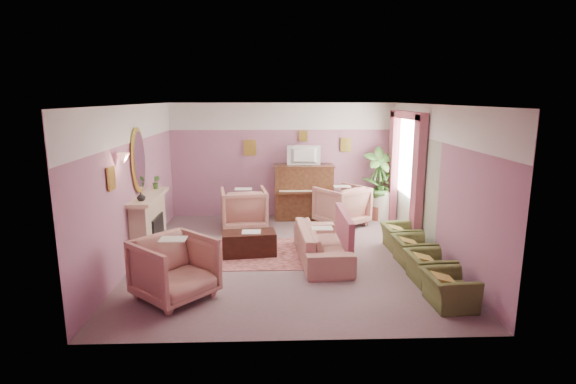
{
  "coord_description": "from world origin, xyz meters",
  "views": [
    {
      "loc": [
        -0.26,
        -8.01,
        2.93
      ],
      "look_at": [
        0.04,
        0.4,
        1.15
      ],
      "focal_mm": 28.0,
      "sensor_mm": 36.0,
      "label": 1
    }
  ],
  "objects_px": {
    "piano": "(304,192)",
    "olive_chair_c": "(413,247)",
    "television": "(304,154)",
    "floral_armchair_right": "(342,203)",
    "floral_armchair_front": "(175,265)",
    "olive_chair_b": "(429,263)",
    "olive_chair_a": "(449,284)",
    "olive_chair_d": "(400,233)",
    "coffee_table": "(249,244)",
    "side_table": "(381,205)",
    "floral_armchair_left": "(244,206)",
    "sofa": "(322,237)"
  },
  "relations": [
    {
      "from": "coffee_table",
      "to": "olive_chair_c",
      "type": "xyz_separation_m",
      "value": [
        2.95,
        -0.57,
        0.1
      ]
    },
    {
      "from": "sofa",
      "to": "side_table",
      "type": "relative_size",
      "value": 2.97
    },
    {
      "from": "floral_armchair_left",
      "to": "television",
      "type": "bearing_deg",
      "value": 28.83
    },
    {
      "from": "sofa",
      "to": "floral_armchair_right",
      "type": "xyz_separation_m",
      "value": [
        0.71,
        2.27,
        0.09
      ]
    },
    {
      "from": "sofa",
      "to": "olive_chair_a",
      "type": "distance_m",
      "value": 2.51
    },
    {
      "from": "television",
      "to": "side_table",
      "type": "distance_m",
      "value": 2.27
    },
    {
      "from": "olive_chair_b",
      "to": "side_table",
      "type": "height_order",
      "value": "side_table"
    },
    {
      "from": "olive_chair_c",
      "to": "side_table",
      "type": "height_order",
      "value": "side_table"
    },
    {
      "from": "coffee_table",
      "to": "sofa",
      "type": "xyz_separation_m",
      "value": [
        1.35,
        -0.28,
        0.2
      ]
    },
    {
      "from": "olive_chair_c",
      "to": "olive_chair_b",
      "type": "bearing_deg",
      "value": -90.0
    },
    {
      "from": "television",
      "to": "olive_chair_d",
      "type": "relative_size",
      "value": 1.07
    },
    {
      "from": "sofa",
      "to": "olive_chair_d",
      "type": "distance_m",
      "value": 1.69
    },
    {
      "from": "olive_chair_a",
      "to": "olive_chair_d",
      "type": "height_order",
      "value": "same"
    },
    {
      "from": "floral_armchair_front",
      "to": "olive_chair_c",
      "type": "relative_size",
      "value": 1.38
    },
    {
      "from": "floral_armchair_front",
      "to": "olive_chair_d",
      "type": "bearing_deg",
      "value": 27.84
    },
    {
      "from": "floral_armchair_left",
      "to": "olive_chair_c",
      "type": "height_order",
      "value": "floral_armchair_left"
    },
    {
      "from": "coffee_table",
      "to": "floral_armchair_left",
      "type": "relative_size",
      "value": 0.97
    },
    {
      "from": "sofa",
      "to": "olive_chair_b",
      "type": "distance_m",
      "value": 1.95
    },
    {
      "from": "olive_chair_d",
      "to": "sofa",
      "type": "bearing_deg",
      "value": -161.59
    },
    {
      "from": "floral_armchair_right",
      "to": "olive_chair_c",
      "type": "distance_m",
      "value": 2.72
    },
    {
      "from": "sofa",
      "to": "olive_chair_a",
      "type": "xyz_separation_m",
      "value": [
        1.6,
        -1.93,
        -0.1
      ]
    },
    {
      "from": "television",
      "to": "coffee_table",
      "type": "xyz_separation_m",
      "value": [
        -1.21,
        -2.55,
        -1.38
      ]
    },
    {
      "from": "coffee_table",
      "to": "floral_armchair_right",
      "type": "relative_size",
      "value": 0.97
    },
    {
      "from": "piano",
      "to": "floral_armchair_front",
      "type": "bearing_deg",
      "value": -116.45
    },
    {
      "from": "piano",
      "to": "sofa",
      "type": "xyz_separation_m",
      "value": [
        0.14,
        -2.88,
        -0.23
      ]
    },
    {
      "from": "olive_chair_a",
      "to": "olive_chair_b",
      "type": "distance_m",
      "value": 0.82
    },
    {
      "from": "floral_armchair_front",
      "to": "olive_chair_a",
      "type": "distance_m",
      "value": 3.97
    },
    {
      "from": "floral_armchair_front",
      "to": "olive_chair_b",
      "type": "bearing_deg",
      "value": 6.4
    },
    {
      "from": "piano",
      "to": "olive_chair_c",
      "type": "distance_m",
      "value": 3.63
    },
    {
      "from": "television",
      "to": "coffee_table",
      "type": "bearing_deg",
      "value": -115.46
    },
    {
      "from": "olive_chair_a",
      "to": "olive_chair_d",
      "type": "xyz_separation_m",
      "value": [
        0.0,
        2.46,
        0.0
      ]
    },
    {
      "from": "coffee_table",
      "to": "floral_armchair_left",
      "type": "bearing_deg",
      "value": 96.36
    },
    {
      "from": "television",
      "to": "olive_chair_c",
      "type": "bearing_deg",
      "value": -60.83
    },
    {
      "from": "piano",
      "to": "olive_chair_c",
      "type": "xyz_separation_m",
      "value": [
        1.74,
        -3.17,
        -0.33
      ]
    },
    {
      "from": "floral_armchair_left",
      "to": "floral_armchair_front",
      "type": "relative_size",
      "value": 1.0
    },
    {
      "from": "floral_armchair_right",
      "to": "side_table",
      "type": "xyz_separation_m",
      "value": [
        1.04,
        0.5,
        -0.17
      ]
    },
    {
      "from": "olive_chair_b",
      "to": "olive_chair_d",
      "type": "distance_m",
      "value": 1.64
    },
    {
      "from": "television",
      "to": "olive_chair_d",
      "type": "xyz_separation_m",
      "value": [
        1.74,
        -2.3,
        -1.28
      ]
    },
    {
      "from": "floral_armchair_left",
      "to": "floral_armchair_right",
      "type": "relative_size",
      "value": 1.0
    },
    {
      "from": "piano",
      "to": "olive_chair_b",
      "type": "distance_m",
      "value": 4.36
    },
    {
      "from": "television",
      "to": "floral_armchair_right",
      "type": "distance_m",
      "value": 1.48
    },
    {
      "from": "olive_chair_c",
      "to": "floral_armchair_left",
      "type": "bearing_deg",
      "value": 143.37
    },
    {
      "from": "olive_chair_a",
      "to": "olive_chair_b",
      "type": "height_order",
      "value": "same"
    },
    {
      "from": "olive_chair_d",
      "to": "television",
      "type": "bearing_deg",
      "value": 127.15
    },
    {
      "from": "piano",
      "to": "coffee_table",
      "type": "distance_m",
      "value": 2.9
    },
    {
      "from": "coffee_table",
      "to": "sofa",
      "type": "height_order",
      "value": "sofa"
    },
    {
      "from": "olive_chair_a",
      "to": "olive_chair_b",
      "type": "xyz_separation_m",
      "value": [
        0.0,
        0.82,
        0.0
      ]
    },
    {
      "from": "sofa",
      "to": "olive_chair_d",
      "type": "height_order",
      "value": "sofa"
    },
    {
      "from": "coffee_table",
      "to": "olive_chair_d",
      "type": "height_order",
      "value": "olive_chair_d"
    },
    {
      "from": "piano",
      "to": "side_table",
      "type": "xyz_separation_m",
      "value": [
        1.89,
        -0.11,
        -0.3
      ]
    }
  ]
}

